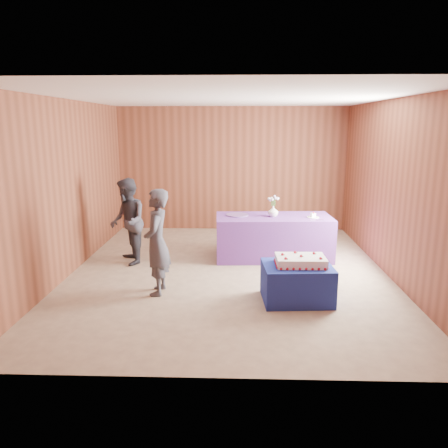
{
  "coord_description": "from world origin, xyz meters",
  "views": [
    {
      "loc": [
        0.15,
        -6.65,
        2.32
      ],
      "look_at": [
        -0.08,
        0.1,
        0.77
      ],
      "focal_mm": 35.0,
      "sensor_mm": 36.0,
      "label": 1
    }
  ],
  "objects_px": {
    "cake_table": "(297,283)",
    "vase": "(273,211)",
    "serving_table": "(273,237)",
    "guest_left": "(157,242)",
    "sheet_cake": "(301,261)",
    "guest_right": "(128,222)"
  },
  "relations": [
    {
      "from": "sheet_cake",
      "to": "vase",
      "type": "relative_size",
      "value": 3.64
    },
    {
      "from": "serving_table",
      "to": "vase",
      "type": "relative_size",
      "value": 10.62
    },
    {
      "from": "guest_left",
      "to": "guest_right",
      "type": "relative_size",
      "value": 1.01
    },
    {
      "from": "serving_table",
      "to": "guest_left",
      "type": "xyz_separation_m",
      "value": [
        -1.74,
        -1.73,
        0.36
      ]
    },
    {
      "from": "serving_table",
      "to": "guest_left",
      "type": "distance_m",
      "value": 2.48
    },
    {
      "from": "cake_table",
      "to": "guest_right",
      "type": "height_order",
      "value": "guest_right"
    },
    {
      "from": "cake_table",
      "to": "sheet_cake",
      "type": "relative_size",
      "value": 1.31
    },
    {
      "from": "vase",
      "to": "sheet_cake",
      "type": "bearing_deg",
      "value": -83.36
    },
    {
      "from": "serving_table",
      "to": "cake_table",
      "type": "bearing_deg",
      "value": -87.89
    },
    {
      "from": "vase",
      "to": "guest_left",
      "type": "xyz_separation_m",
      "value": [
        -1.72,
        -1.71,
        -0.11
      ]
    },
    {
      "from": "cake_table",
      "to": "guest_left",
      "type": "bearing_deg",
      "value": 169.67
    },
    {
      "from": "sheet_cake",
      "to": "guest_left",
      "type": "relative_size",
      "value": 0.46
    },
    {
      "from": "cake_table",
      "to": "serving_table",
      "type": "distance_m",
      "value": 1.95
    },
    {
      "from": "vase",
      "to": "guest_left",
      "type": "relative_size",
      "value": 0.13
    },
    {
      "from": "serving_table",
      "to": "vase",
      "type": "xyz_separation_m",
      "value": [
        -0.02,
        -0.02,
        0.47
      ]
    },
    {
      "from": "guest_left",
      "to": "sheet_cake",
      "type": "bearing_deg",
      "value": 82.79
    },
    {
      "from": "serving_table",
      "to": "guest_left",
      "type": "bearing_deg",
      "value": -137.99
    },
    {
      "from": "cake_table",
      "to": "vase",
      "type": "xyz_separation_m",
      "value": [
        -0.19,
        1.92,
        0.59
      ]
    },
    {
      "from": "sheet_cake",
      "to": "guest_left",
      "type": "height_order",
      "value": "guest_left"
    },
    {
      "from": "cake_table",
      "to": "guest_left",
      "type": "height_order",
      "value": "guest_left"
    },
    {
      "from": "sheet_cake",
      "to": "guest_left",
      "type": "xyz_separation_m",
      "value": [
        -1.94,
        0.21,
        0.18
      ]
    },
    {
      "from": "guest_left",
      "to": "vase",
      "type": "bearing_deg",
      "value": 133.79
    }
  ]
}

